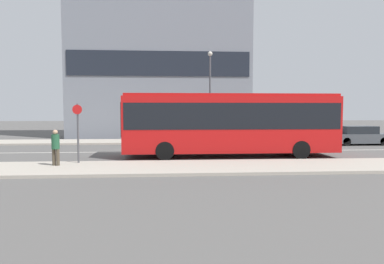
% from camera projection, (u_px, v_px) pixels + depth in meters
% --- Properties ---
extents(ground_plane, '(120.00, 120.00, 0.00)m').
position_uv_depth(ground_plane, '(148.00, 152.00, 21.12)').
color(ground_plane, '#595654').
extents(sidewalk_near, '(44.00, 3.50, 0.13)m').
position_uv_depth(sidewalk_near, '(139.00, 168.00, 14.89)').
color(sidewalk_near, '#B2A899').
rests_on(sidewalk_near, ground_plane).
extents(sidewalk_far, '(44.00, 3.50, 0.13)m').
position_uv_depth(sidewalk_far, '(152.00, 141.00, 27.33)').
color(sidewalk_far, '#B2A899').
rests_on(sidewalk_far, ground_plane).
extents(lane_centerline, '(41.80, 0.16, 0.01)m').
position_uv_depth(lane_centerline, '(148.00, 152.00, 21.12)').
color(lane_centerline, silver).
rests_on(lane_centerline, ground_plane).
extents(apartment_block_left_tower, '(16.79, 4.10, 24.26)m').
position_uv_depth(apartment_block_left_tower, '(160.00, 7.00, 31.82)').
color(apartment_block_left_tower, gray).
rests_on(apartment_block_left_tower, ground_plane).
extents(city_bus, '(11.63, 2.63, 3.45)m').
position_uv_depth(city_bus, '(230.00, 121.00, 18.93)').
color(city_bus, red).
rests_on(city_bus, ground_plane).
extents(parked_car_0, '(4.47, 1.73, 1.39)m').
position_uv_depth(parked_car_0, '(359.00, 136.00, 25.40)').
color(parked_car_0, '#4C5156').
rests_on(parked_car_0, ground_plane).
extents(pedestrian_near_stop, '(0.34, 0.34, 1.59)m').
position_uv_depth(pedestrian_near_stop, '(56.00, 145.00, 15.08)').
color(pedestrian_near_stop, '#4C4233').
rests_on(pedestrian_near_stop, sidewalk_near).
extents(bus_stop_sign, '(0.44, 0.12, 2.75)m').
position_uv_depth(bus_stop_sign, '(78.00, 128.00, 15.83)').
color(bus_stop_sign, '#4C4C51').
rests_on(bus_stop_sign, sidewalk_near).
extents(street_lamp, '(0.36, 0.36, 7.00)m').
position_uv_depth(street_lamp, '(210.00, 87.00, 26.75)').
color(street_lamp, '#4C4C51').
rests_on(street_lamp, sidewalk_far).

